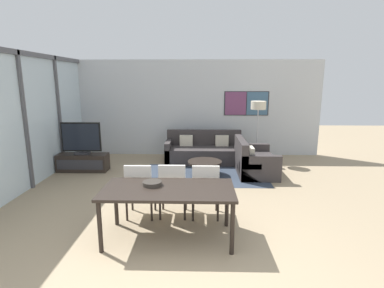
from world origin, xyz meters
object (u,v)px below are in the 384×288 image
object	(u,v)px
sofa_main	(204,152)
dining_chair_centre	(173,187)
sofa_side	(252,162)
tv_console	(83,162)
fruit_bowl	(152,183)
dining_chair_right	(205,188)
coffee_table	(205,164)
dining_chair_left	(140,187)
floor_lamp	(258,109)
television	(81,139)
dining_table	(168,193)

from	to	relation	value
sofa_main	dining_chair_centre	size ratio (longest dim) A/B	2.26
sofa_side	tv_console	bearing A→B (deg)	88.60
sofa_side	fruit_bowl	distance (m)	3.60
tv_console	dining_chair_right	bearing A→B (deg)	-40.13
dining_chair_right	fruit_bowl	distance (m)	0.99
fruit_bowl	dining_chair_right	bearing A→B (deg)	35.47
coffee_table	dining_chair_left	distance (m)	2.54
sofa_main	dining_chair_right	distance (m)	3.49
fruit_bowl	floor_lamp	xyz separation A→B (m)	(2.25, 4.03, 0.67)
coffee_table	dining_chair_left	bearing A→B (deg)	-115.68
floor_lamp	coffee_table	bearing A→B (deg)	-139.92
sofa_side	dining_chair_left	distance (m)	3.33
tv_console	dining_chair_centre	size ratio (longest dim) A/B	1.32
tv_console	dining_chair_right	xyz separation A→B (m)	(3.00, -2.53, 0.30)
tv_console	floor_lamp	bearing A→B (deg)	12.07
tv_console	sofa_side	size ratio (longest dim) A/B	0.89
television	dining_chair_right	xyz separation A→B (m)	(3.00, -2.53, -0.30)
dining_table	sofa_side	bearing A→B (deg)	60.83
tv_console	dining_chair_right	distance (m)	3.93
dining_table	dining_chair_left	bearing A→B (deg)	129.52
television	sofa_main	bearing A→B (deg)	17.57
dining_table	floor_lamp	distance (m)	4.66
coffee_table	tv_console	bearing A→B (deg)	175.09
dining_chair_left	dining_chair_centre	distance (m)	0.53
coffee_table	dining_chair_centre	world-z (taller)	dining_chair_centre
sofa_main	sofa_side	size ratio (longest dim) A/B	1.52
coffee_table	fruit_bowl	world-z (taller)	fruit_bowl
tv_console	floor_lamp	size ratio (longest dim) A/B	0.73
television	sofa_side	world-z (taller)	television
tv_console	dining_table	distance (m)	4.05
television	dining_chair_left	size ratio (longest dim) A/B	1.04
dining_chair_centre	dining_chair_right	xyz separation A→B (m)	(0.53, -0.03, 0.00)
sofa_main	fruit_bowl	distance (m)	4.15
tv_console	coffee_table	xyz separation A→B (m)	(3.03, -0.26, 0.04)
dining_chair_right	fruit_bowl	world-z (taller)	dining_chair_right
coffee_table	dining_chair_right	distance (m)	2.28
dining_chair_right	sofa_main	bearing A→B (deg)	89.52
dining_table	floor_lamp	world-z (taller)	floor_lamp
fruit_bowl	coffee_table	bearing A→B (deg)	74.11
tv_console	television	distance (m)	0.60
fruit_bowl	sofa_side	bearing A→B (deg)	56.62
sofa_main	dining_chair_centre	world-z (taller)	dining_chair_centre
sofa_side	sofa_main	bearing A→B (deg)	47.50
fruit_bowl	floor_lamp	size ratio (longest dim) A/B	0.16
fruit_bowl	floor_lamp	bearing A→B (deg)	60.88
dining_chair_right	fruit_bowl	xyz separation A→B (m)	(-0.77, -0.55, 0.27)
sofa_side	coffee_table	distance (m)	1.17
dining_chair_left	sofa_side	bearing A→B (deg)	47.22
television	dining_chair_right	world-z (taller)	television
sofa_main	dining_table	size ratio (longest dim) A/B	1.14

